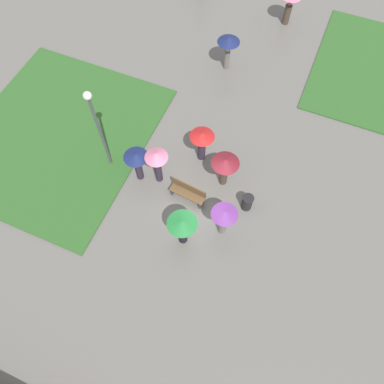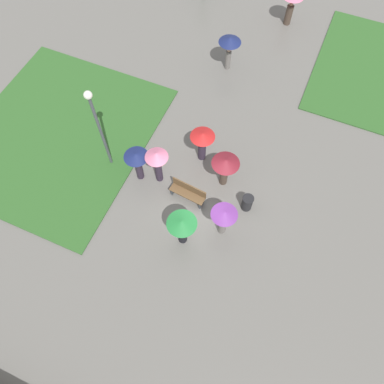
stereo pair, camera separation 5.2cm
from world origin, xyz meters
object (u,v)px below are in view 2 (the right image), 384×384
Objects in this scene: lone_walker_far_path at (230,44)px; crowd_person_green at (182,227)px; lamp_post at (97,122)px; lone_walker_mid_plaza at (292,2)px; crowd_person_pink at (157,161)px; crowd_person_purple at (224,217)px; trash_bin at (247,203)px; crowd_person_maroon at (225,166)px; park_bench at (188,192)px; crowd_person_navy at (137,161)px; crowd_person_red at (202,141)px.

crowd_person_green is at bearing -16.43° from lone_walker_far_path.
lamp_post is 13.09m from lone_walker_mid_plaza.
crowd_person_pink is at bearing -29.27° from lone_walker_far_path.
crowd_person_purple is 13.32m from lone_walker_mid_plaza.
trash_bin is 8.22m from lone_walker_far_path.
crowd_person_purple is at bearing -7.35° from lone_walker_far_path.
crowd_person_maroon is 0.99× the size of crowd_person_purple.
lone_walker_far_path is at bearing 104.22° from park_bench.
lone_walker_far_path is (1.17, 7.71, 0.25)m from crowd_person_navy.
crowd_person_maroon is at bearing -27.85° from crowd_person_navy.
crowd_person_red is at bearing 27.33° from lamp_post.
lone_walker_far_path is at bearing 70.31° from lamp_post.
lone_walker_mid_plaza reaches higher than trash_bin.
park_bench is 0.85× the size of lone_walker_mid_plaza.
crowd_person_maroon is 2.29m from crowd_person_purple.
crowd_person_navy is (-3.44, -1.17, -0.07)m from crowd_person_maroon.
crowd_person_green reaches higher than crowd_person_maroon.
crowd_person_pink is 1.07× the size of lone_walker_mid_plaza.
crowd_person_red is at bearing 84.43° from crowd_person_maroon.
lamp_post is at bearing -119.00° from crowd_person_purple.
lamp_post is (-3.89, 0.25, 2.44)m from park_bench.
crowd_person_purple is at bearing -59.83° from crowd_person_navy.
lone_walker_mid_plaza is (0.70, 12.41, 0.85)m from park_bench.
crowd_person_red is at bearing 67.96° from lone_walker_mid_plaza.
crowd_person_pink reaches higher than crowd_person_maroon.
crowd_person_green is 1.63m from crowd_person_purple.
trash_bin is (6.33, 0.28, -2.49)m from lamp_post.
crowd_person_red is (3.63, 1.88, -1.63)m from lamp_post.
park_bench is 1.86m from crowd_person_pink.
crowd_person_purple is at bearing 78.27° from lone_walker_mid_plaza.
crowd_person_maroon is 11.12m from lone_walker_mid_plaza.
park_bench is 2.29m from crowd_person_red.
lone_walker_far_path reaches higher than trash_bin.
crowd_person_red is at bearing 102.53° from park_bench.
crowd_person_green is (0.56, -1.85, 0.87)m from park_bench.
crowd_person_red is at bearing -162.74° from crowd_person_purple.
crowd_person_green is 14.27m from lone_walker_mid_plaza.
crowd_person_red is 4.06m from crowd_person_green.
crowd_person_red is 0.93× the size of lone_walker_far_path.
lone_walker_far_path reaches higher than crowd_person_navy.
crowd_person_purple is (3.38, -1.21, -0.17)m from crowd_person_pink.
crowd_person_navy is 7.80m from lone_walker_far_path.
park_bench is 0.90× the size of crowd_person_red.
crowd_person_purple and crowd_person_navy have the same top height.
park_bench reaches higher than trash_bin.
crowd_person_red reaches higher than crowd_person_purple.
lone_walker_far_path is 4.96m from lone_walker_mid_plaza.
lone_walker_far_path reaches higher than crowd_person_maroon.
park_bench is 0.90× the size of crowd_person_purple.
crowd_person_maroon is 6.92m from lone_walker_far_path.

